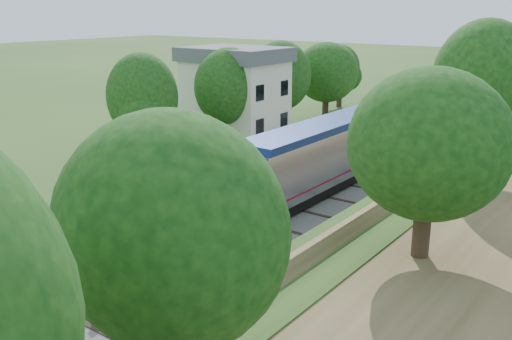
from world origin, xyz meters
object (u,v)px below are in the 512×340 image
Objects in this scene: lamppost_far at (203,169)px; signal_platform at (133,172)px; train at (490,89)px; station_building at (235,92)px; signal_gantry at (505,71)px; signal_farside at (416,141)px.

signal_platform reaches higher than lamppost_far.
lamppost_far reaches higher than train.
lamppost_far is at bearing -57.21° from station_building.
lamppost_far is (10.37, -16.09, -1.59)m from station_building.
station_building is at bearing 116.93° from signal_platform.
signal_farside reaches higher than signal_gantry.
lamppost_far is 11.99m from signal_farside.
lamppost_far is (-3.63, -45.67, 0.33)m from train.
signal_gantry is 47.16m from signal_platform.
signal_farside is (20.20, -9.46, 0.19)m from station_building.
station_building is 19.20m from lamppost_far.
signal_gantry is 34.66m from signal_farside.
station_building is 1.26× the size of signal_farside.
train is (-2.47, 4.59, -2.65)m from signal_gantry.
station_building reaches higher than signal_gantry.
signal_gantry is at bearing 83.46° from signal_platform.
station_building reaches higher than train.
signal_platform is (-5.37, -46.84, -0.99)m from signal_gantry.
station_building is 29.94m from signal_gantry.
signal_gantry is 1.50× the size of signal_platform.
signal_gantry reaches higher than train.
lamppost_far is at bearing 97.24° from signal_platform.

